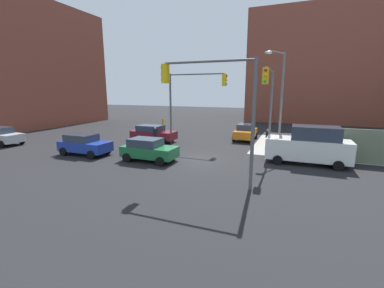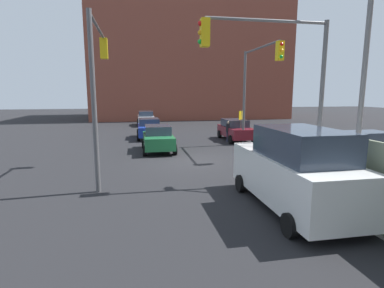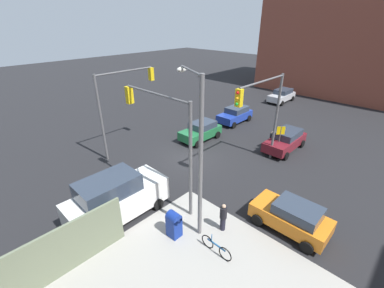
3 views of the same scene
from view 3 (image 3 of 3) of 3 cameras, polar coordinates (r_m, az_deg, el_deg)
name	(u,v)px [view 3 (image 3 of 3)]	position (r m, az deg, el deg)	size (l,w,h in m)	color
ground_plane	(189,158)	(20.11, -0.58, -3.16)	(120.00, 120.00, 0.00)	black
building_brick_west	(384,31)	(45.13, 36.92, 19.36)	(16.00, 28.00, 16.55)	brown
traffic_signal_nw_corner	(264,107)	(17.63, 15.68, 7.96)	(5.45, 0.36, 6.50)	#59595B
traffic_signal_se_corner	(122,96)	(20.20, -15.24, 10.22)	(5.12, 0.36, 6.50)	#59595B
traffic_signal_ne_corner	(163,128)	(13.70, -6.41, 3.55)	(0.36, 5.30, 6.50)	#59595B
street_lamp_corner	(198,148)	(11.35, 1.26, -0.81)	(1.42, 2.44, 8.00)	slate
warning_sign_two_way	(280,135)	(21.14, 18.97, 1.81)	(0.48, 0.48, 2.40)	#4C4C4C
mailbox_blue	(174,224)	(13.24, -4.03, -17.22)	(0.56, 0.64, 1.43)	navy
sedan_orange	(292,216)	(14.39, 21.30, -14.75)	(2.02, 3.82, 1.62)	orange
hatchback_blue	(235,115)	(27.24, 9.58, 6.48)	(4.05, 2.02, 1.62)	#1E389E
hatchback_silver	(282,95)	(35.87, 19.33, 10.16)	(4.40, 2.02, 1.62)	#B7BABF
sedan_maroon	(285,140)	(22.44, 20.04, 0.82)	(4.42, 2.02, 1.62)	maroon
coupe_green	(201,131)	(22.88, 1.99, 2.96)	(3.93, 2.02, 1.62)	#1E6638
van_white_delivery	(116,198)	(14.47, -16.52, -11.42)	(5.40, 2.32, 2.62)	white
pedestrian_crossing	(223,217)	(13.56, 6.94, -15.75)	(0.36, 0.36, 1.61)	black
pedestrian_waiting	(271,140)	(22.11, 17.25, 0.81)	(0.36, 0.36, 1.59)	black
bicycle_leaning_on_fence	(216,247)	(12.80, 5.36, -21.90)	(0.05, 1.75, 0.97)	black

